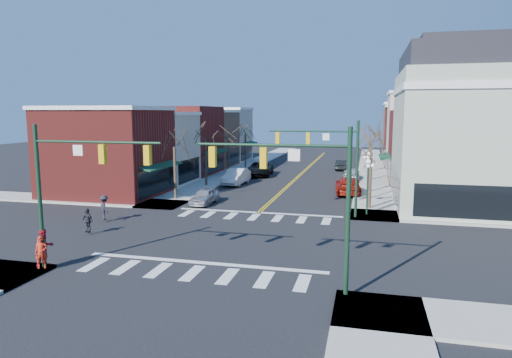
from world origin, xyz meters
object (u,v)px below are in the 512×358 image
Objects in this scene: pedestrian_red_a at (41,252)px; car_left_mid at (236,177)px; lamppost_midblock at (368,167)px; car_left_far at (259,169)px; pedestrian_red_b at (45,247)px; car_left_near at (205,196)px; pedestrian_dark_b at (104,208)px; victorian_corner at (474,126)px; pedestrian_dark_a at (88,220)px; car_right_mid at (351,174)px; car_right_far at (342,165)px; car_right_near at (348,186)px; lamppost_corner at (368,177)px.

car_left_mid is at bearing 57.57° from pedestrian_red_a.
lamppost_midblock reaches higher than car_left_far.
lamppost_midblock reaches higher than pedestrian_red_b.
car_left_near is 17.48m from pedestrian_red_b.
pedestrian_dark_b reaches higher than pedestrian_red_a.
victorian_corner is 8.86× the size of pedestrian_red_a.
car_left_near is at bearing 90.10° from pedestrian_dark_a.
car_right_mid is 9.28m from car_right_far.
car_right_far is 40.07m from pedestrian_dark_a.
car_left_mid is 3.24× the size of pedestrian_red_a.
car_right_mid is at bearing 39.43° from pedestrian_red_a.
victorian_corner is 2.32× the size of car_left_far.
lamppost_corner is at bearing 96.20° from car_right_near.
pedestrian_dark_b reaches higher than car_left_mid.
victorian_corner is 25.59m from car_right_far.
victorian_corner is 10.89m from lamppost_corner.
car_right_near is (-1.80, 2.84, -2.14)m from lamppost_midblock.
lamppost_corner is at bearing 95.75° from car_right_mid.
car_right_near is 18.69m from car_right_far.
pedestrian_red_a is at bearing 68.91° from car_right_mid.
lamppost_midblock is 23.75m from pedestrian_dark_a.
victorian_corner is 9.10m from lamppost_midblock.
pedestrian_red_a is (-15.50, -22.67, -2.01)m from lamppost_midblock.
lamppost_corner is 0.76× the size of car_right_near.
pedestrian_dark_b is (-2.70, 9.88, 0.09)m from pedestrian_red_a.
car_left_far is 29.63m from pedestrian_dark_a.
car_right_far reaches higher than car_left_near.
car_right_near is at bearing -46.75° from car_left_far.
victorian_corner is 3.23× the size of car_right_mid.
pedestrian_red_b is at bearing -55.03° from pedestrian_dark_a.
lamppost_midblock is 1.04× the size of car_right_far.
lamppost_corner is 28.26m from car_right_far.
lamppost_midblock is at bearing 101.80° from car_right_far.
pedestrian_red_b is (-23.88, -21.83, -5.56)m from victorian_corner.
car_right_far is (-3.40, 27.96, -2.28)m from lamppost_corner.
car_left_near is at bearing 173.58° from lamppost_corner.
lamppost_corner reaches higher than pedestrian_red_b.
car_left_near is 0.76× the size of car_left_mid.
pedestrian_red_a is at bearing -137.03° from victorian_corner.
car_left_far is 15.26m from car_right_near.
car_left_far is 1.48× the size of car_right_far.
car_left_mid is at bearing 163.67° from victorian_corner.
pedestrian_red_a is (-2.00, -17.69, 0.28)m from car_left_near.
lamppost_corner is 13.77m from car_left_near.
pedestrian_dark_a reaches higher than car_left_near.
car_right_mid is 1.06× the size of car_right_far.
pedestrian_dark_a reaches higher than car_right_mid.
car_right_far is at bearing -89.80° from car_right_near.
car_left_far is 3.82× the size of pedestrian_red_a.
car_right_mid is at bearing 30.17° from car_left_mid.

